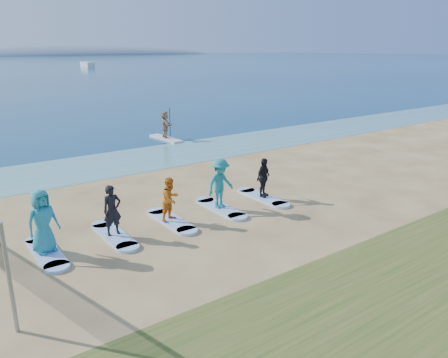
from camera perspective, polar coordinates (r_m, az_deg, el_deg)
ground at (r=14.62m, az=2.32°, el=-6.48°), size 600.00×600.00×0.00m
shallow_water at (r=23.34m, az=-13.76°, el=2.09°), size 600.00×600.00×0.00m
island_ridge at (r=327.31m, az=-18.01°, el=15.18°), size 220.00×56.00×18.00m
paddleboard at (r=28.70m, az=-7.62°, el=5.27°), size 0.89×3.04×0.12m
paddleboarder at (r=28.53m, az=-7.69°, el=7.07°), size 0.81×1.65×1.71m
boat_offshore_b at (r=134.35m, az=-17.39°, el=13.77°), size 2.11×6.28×1.45m
surfboard_0 at (r=13.90m, az=-22.16°, el=-8.90°), size 0.70×2.20×0.09m
student_0 at (r=13.51m, az=-22.62°, el=-5.11°), size 1.05×0.83×1.89m
surfboard_1 at (r=14.42m, az=-14.15°, el=-7.16°), size 0.70×2.20×0.09m
student_1 at (r=14.10m, az=-14.39°, el=-3.98°), size 0.60×0.40×1.62m
surfboard_2 at (r=15.21m, az=-6.88°, el=-5.44°), size 0.70×2.20×0.09m
student_2 at (r=14.92m, az=-6.99°, el=-2.60°), size 0.89×0.79×1.51m
surfboard_3 at (r=16.23m, az=-0.47°, el=-3.85°), size 0.70×2.20×0.09m
student_3 at (r=15.91m, az=-0.48°, el=-0.59°), size 1.29×0.89×1.85m
surfboard_4 at (r=17.43m, az=5.10°, el=-2.42°), size 0.70×2.20×0.09m
student_4 at (r=17.18m, az=5.17°, el=0.18°), size 0.99×0.68×1.56m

